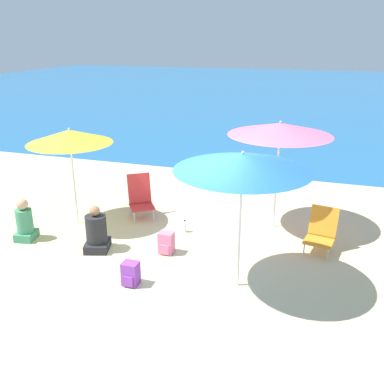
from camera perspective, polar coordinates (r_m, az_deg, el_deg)
ground_plane at (r=7.19m, az=-2.97°, el=-10.73°), size 60.00×60.00×0.00m
sea_water at (r=31.67m, az=13.92°, el=12.93°), size 60.00×40.00×0.01m
beach_umbrella_pink at (r=8.34m, az=11.67°, el=8.21°), size 1.99×1.99×2.18m
beach_umbrella_yellow at (r=8.70m, az=-16.01°, el=7.10°), size 1.67×1.67×2.01m
beach_umbrella_blue at (r=6.08m, az=6.75°, el=3.96°), size 1.99×1.99×2.17m
beach_chair_orange at (r=8.05m, az=16.88°, el=-4.95°), size 0.58×0.66×0.80m
beach_chair_red at (r=9.17m, az=-6.90°, el=-0.58°), size 0.72×0.74×0.93m
person_seated_near at (r=8.73m, az=-21.40°, el=-3.85°), size 0.40×0.45×0.83m
person_seated_far at (r=7.94m, az=-12.61°, el=-5.31°), size 0.54×0.59×0.86m
backpack_purple at (r=6.86m, az=-8.19°, el=-10.75°), size 0.25×0.24×0.38m
backpack_pink at (r=7.71m, az=-3.46°, el=-6.80°), size 0.26×0.24×0.40m
water_bottle at (r=8.52m, az=-0.97°, el=-4.72°), size 0.08×0.08×0.26m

